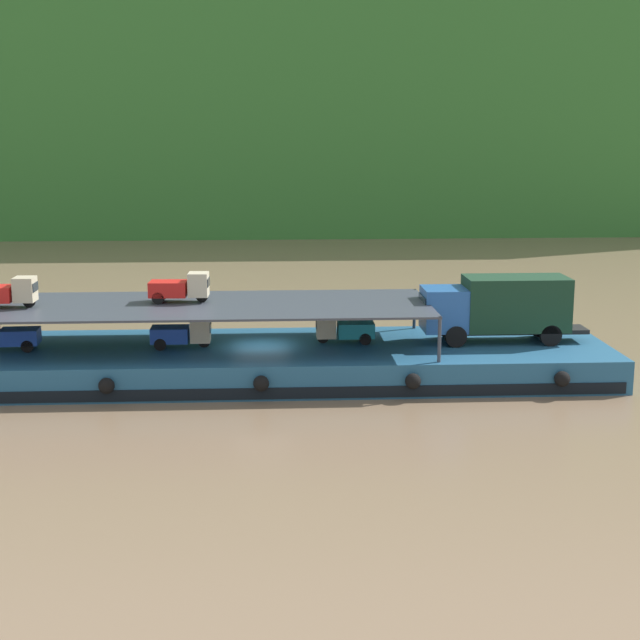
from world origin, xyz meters
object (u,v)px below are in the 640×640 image
object	(u,v)px
mini_truck_lower_aft	(182,333)
mini_truck_lower_stern	(7,335)
cargo_barge	(262,362)
mini_truck_upper_mid	(180,287)
covered_lorry	(499,306)
mini_truck_lower_mid	(344,328)
mini_truck_upper_stern	(6,292)

from	to	relation	value
mini_truck_lower_aft	mini_truck_lower_stern	bearing A→B (deg)	-179.48
cargo_barge	mini_truck_upper_mid	size ratio (longest dim) A/B	11.59
cargo_barge	covered_lorry	xyz separation A→B (m)	(11.18, 0.30, 2.44)
covered_lorry	mini_truck_upper_mid	size ratio (longest dim) A/B	2.82
mini_truck_lower_aft	mini_truck_upper_mid	world-z (taller)	mini_truck_upper_mid
mini_truck_lower_mid	mini_truck_upper_mid	xyz separation A→B (m)	(-7.59, 0.15, 2.00)
cargo_barge	mini_truck_upper_mid	world-z (taller)	mini_truck_upper_mid
cargo_barge	mini_truck_upper_mid	bearing A→B (deg)	170.37
cargo_barge	mini_truck_lower_aft	world-z (taller)	mini_truck_lower_aft
mini_truck_lower_stern	mini_truck_lower_aft	size ratio (longest dim) A/B	1.02
cargo_barge	mini_truck_upper_stern	world-z (taller)	mini_truck_upper_stern
covered_lorry	cargo_barge	bearing A→B (deg)	-178.46
mini_truck_lower_mid	mini_truck_upper_stern	size ratio (longest dim) A/B	0.99
mini_truck_lower_stern	mini_truck_lower_mid	size ratio (longest dim) A/B	1.02
mini_truck_lower_aft	mini_truck_upper_mid	xyz separation A→B (m)	(-0.09, 0.72, 2.00)
cargo_barge	mini_truck_upper_mid	distance (m)	5.10
cargo_barge	mini_truck_upper_stern	distance (m)	11.91
mini_truck_lower_mid	mini_truck_upper_stern	world-z (taller)	mini_truck_upper_stern
covered_lorry	mini_truck_lower_stern	size ratio (longest dim) A/B	2.82
mini_truck_lower_aft	covered_lorry	bearing A→B (deg)	1.49
mini_truck_lower_mid	mini_truck_upper_mid	world-z (taller)	mini_truck_upper_mid
covered_lorry	mini_truck_lower_aft	size ratio (longest dim) A/B	2.86
mini_truck_lower_stern	mini_truck_upper_stern	distance (m)	2.01
mini_truck_lower_aft	cargo_barge	bearing A→B (deg)	1.35
mini_truck_lower_aft	mini_truck_lower_mid	world-z (taller)	same
mini_truck_lower_aft	mini_truck_upper_mid	size ratio (longest dim) A/B	0.98
mini_truck_lower_stern	mini_truck_lower_aft	bearing A→B (deg)	0.52
mini_truck_lower_stern	covered_lorry	bearing A→B (deg)	1.16
covered_lorry	mini_truck_upper_mid	world-z (taller)	mini_truck_upper_mid
covered_lorry	mini_truck_lower_mid	distance (m)	7.38
cargo_barge	mini_truck_lower_aft	distance (m)	3.90
mini_truck_lower_aft	mini_truck_upper_stern	world-z (taller)	mini_truck_upper_stern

